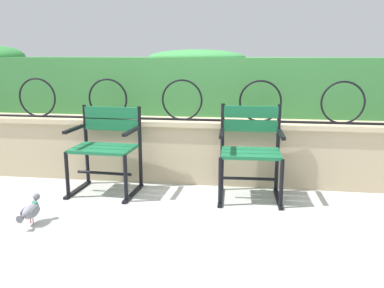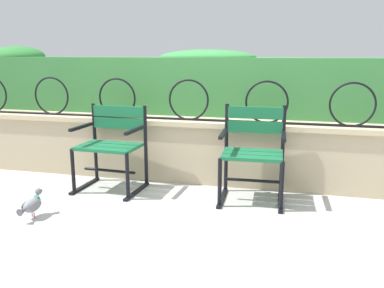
# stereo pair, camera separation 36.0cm
# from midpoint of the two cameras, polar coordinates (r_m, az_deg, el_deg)

# --- Properties ---
(ground_plane) EXTENTS (60.00, 60.00, 0.00)m
(ground_plane) POSITION_cam_midpoint_polar(r_m,az_deg,el_deg) (3.66, -3.09, -8.84)
(ground_plane) COLOR #ADADA8
(stone_wall) EXTENTS (8.22, 0.41, 0.65)m
(stone_wall) POSITION_cam_midpoint_polar(r_m,az_deg,el_deg) (4.31, -1.07, -0.86)
(stone_wall) COLOR tan
(stone_wall) RESTS_ON ground
(iron_arch_fence) EXTENTS (7.66, 0.02, 0.42)m
(iron_arch_fence) POSITION_cam_midpoint_polar(r_m,az_deg,el_deg) (4.18, -3.55, 5.76)
(iron_arch_fence) COLOR black
(iron_arch_fence) RESTS_ON stone_wall
(hedge_row) EXTENTS (8.06, 0.59, 0.76)m
(hedge_row) POSITION_cam_midpoint_polar(r_m,az_deg,el_deg) (4.67, -0.08, 8.45)
(hedge_row) COLOR #387A3D
(hedge_row) RESTS_ON stone_wall
(park_chair_left) EXTENTS (0.64, 0.55, 0.82)m
(park_chair_left) POSITION_cam_midpoint_polar(r_m,az_deg,el_deg) (4.09, -14.29, -0.21)
(park_chair_left) COLOR #19663D
(park_chair_left) RESTS_ON ground
(park_chair_right) EXTENTS (0.59, 0.54, 0.86)m
(park_chair_right) POSITION_cam_midpoint_polar(r_m,az_deg,el_deg) (3.81, 5.45, -0.72)
(park_chair_right) COLOR #19663D
(park_chair_right) RESTS_ON ground
(pigeon_near_chairs) EXTENTS (0.11, 0.29, 0.22)m
(pigeon_near_chairs) POSITION_cam_midpoint_polar(r_m,az_deg,el_deg) (3.59, -24.21, -8.50)
(pigeon_near_chairs) COLOR gray
(pigeon_near_chairs) RESTS_ON ground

